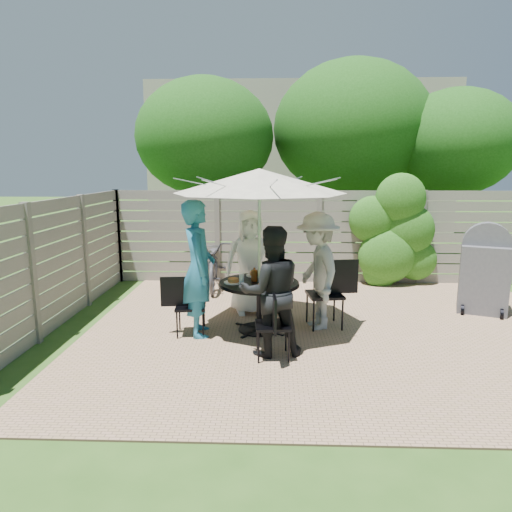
{
  "coord_description": "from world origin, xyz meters",
  "views": [
    {
      "loc": [
        -0.92,
        -5.92,
        2.27
      ],
      "look_at": [
        -1.14,
        0.4,
        1.04
      ],
      "focal_mm": 32.0,
      "sensor_mm": 36.0,
      "label": 1
    }
  ],
  "objects_px": {
    "plate_right": "(285,279)",
    "glass_front": "(270,281)",
    "bbq_grill": "(484,272)",
    "chair_front": "(273,339)",
    "person_front": "(271,292)",
    "person_left": "(199,269)",
    "plate_back": "(255,274)",
    "patio_table": "(259,297)",
    "syrup_jug": "(254,275)",
    "person_back": "(250,262)",
    "bicycle": "(215,263)",
    "glass_right": "(276,274)",
    "chair_left": "(190,318)",
    "person_right": "(317,271)",
    "plate_front": "(264,287)",
    "chair_right": "(325,307)",
    "plate_left": "(233,281)",
    "coffee_cup": "(263,274)",
    "umbrella": "(259,181)",
    "chair_back": "(249,294)",
    "glass_left": "(242,279)"
  },
  "relations": [
    {
      "from": "person_left",
      "to": "plate_back",
      "type": "bearing_deg",
      "value": -66.55
    },
    {
      "from": "umbrella",
      "to": "glass_front",
      "type": "height_order",
      "value": "umbrella"
    },
    {
      "from": "plate_right",
      "to": "bbq_grill",
      "type": "xyz_separation_m",
      "value": [
        3.15,
        0.9,
        -0.08
      ]
    },
    {
      "from": "glass_front",
      "to": "glass_right",
      "type": "height_order",
      "value": "same"
    },
    {
      "from": "person_back",
      "to": "bbq_grill",
      "type": "xyz_separation_m",
      "value": [
        3.67,
        0.16,
        -0.16
      ]
    },
    {
      "from": "chair_left",
      "to": "glass_right",
      "type": "distance_m",
      "value": 1.34
    },
    {
      "from": "person_front",
      "to": "plate_right",
      "type": "relative_size",
      "value": 6.17
    },
    {
      "from": "plate_front",
      "to": "chair_right",
      "type": "bearing_deg",
      "value": 31.86
    },
    {
      "from": "umbrella",
      "to": "chair_back",
      "type": "bearing_deg",
      "value": 101.55
    },
    {
      "from": "coffee_cup",
      "to": "bbq_grill",
      "type": "distance_m",
      "value": 3.53
    },
    {
      "from": "chair_left",
      "to": "glass_front",
      "type": "relative_size",
      "value": 5.92
    },
    {
      "from": "chair_right",
      "to": "glass_right",
      "type": "bearing_deg",
      "value": -5.6
    },
    {
      "from": "chair_front",
      "to": "person_front",
      "type": "bearing_deg",
      "value": 6.61
    },
    {
      "from": "person_front",
      "to": "bicycle",
      "type": "xyz_separation_m",
      "value": [
        -1.09,
        3.21,
        -0.32
      ]
    },
    {
      "from": "glass_front",
      "to": "bbq_grill",
      "type": "bearing_deg",
      "value": 19.79
    },
    {
      "from": "chair_front",
      "to": "plate_left",
      "type": "distance_m",
      "value": 1.14
    },
    {
      "from": "chair_back",
      "to": "plate_left",
      "type": "height_order",
      "value": "chair_back"
    },
    {
      "from": "chair_back",
      "to": "glass_front",
      "type": "height_order",
      "value": "chair_back"
    },
    {
      "from": "syrup_jug",
      "to": "bicycle",
      "type": "xyz_separation_m",
      "value": [
        -0.86,
        2.36,
        -0.32
      ]
    },
    {
      "from": "umbrella",
      "to": "plate_left",
      "type": "distance_m",
      "value": 1.4
    },
    {
      "from": "plate_left",
      "to": "umbrella",
      "type": "bearing_deg",
      "value": 11.47
    },
    {
      "from": "syrup_jug",
      "to": "plate_left",
      "type": "bearing_deg",
      "value": -159.06
    },
    {
      "from": "chair_right",
      "to": "chair_front",
      "type": "bearing_deg",
      "value": 47.75
    },
    {
      "from": "chair_back",
      "to": "chair_front",
      "type": "relative_size",
      "value": 1.05
    },
    {
      "from": "plate_right",
      "to": "glass_front",
      "type": "bearing_deg",
      "value": -123.02
    },
    {
      "from": "chair_right",
      "to": "syrup_jug",
      "type": "distance_m",
      "value": 1.14
    },
    {
      "from": "plate_right",
      "to": "chair_right",
      "type": "bearing_deg",
      "value": 11.39
    },
    {
      "from": "umbrella",
      "to": "person_front",
      "type": "relative_size",
      "value": 1.71
    },
    {
      "from": "syrup_jug",
      "to": "coffee_cup",
      "type": "xyz_separation_m",
      "value": [
        0.12,
        0.2,
        -0.02
      ]
    },
    {
      "from": "person_back",
      "to": "plate_right",
      "type": "height_order",
      "value": "person_back"
    },
    {
      "from": "person_right",
      "to": "plate_front",
      "type": "height_order",
      "value": "person_right"
    },
    {
      "from": "person_front",
      "to": "bicycle",
      "type": "distance_m",
      "value": 3.41
    },
    {
      "from": "person_front",
      "to": "glass_front",
      "type": "relative_size",
      "value": 11.45
    },
    {
      "from": "chair_front",
      "to": "coffee_cup",
      "type": "bearing_deg",
      "value": 2.48
    },
    {
      "from": "patio_table",
      "to": "syrup_jug",
      "type": "distance_m",
      "value": 0.31
    },
    {
      "from": "person_left",
      "to": "coffee_cup",
      "type": "height_order",
      "value": "person_left"
    },
    {
      "from": "plate_front",
      "to": "glass_left",
      "type": "distance_m",
      "value": 0.37
    },
    {
      "from": "person_back",
      "to": "person_right",
      "type": "bearing_deg",
      "value": -45.0
    },
    {
      "from": "person_left",
      "to": "plate_back",
      "type": "distance_m",
      "value": 0.92
    },
    {
      "from": "plate_front",
      "to": "coffee_cup",
      "type": "xyz_separation_m",
      "value": [
        -0.02,
        0.59,
        0.04
      ]
    },
    {
      "from": "glass_front",
      "to": "bbq_grill",
      "type": "height_order",
      "value": "bbq_grill"
    },
    {
      "from": "plate_front",
      "to": "glass_front",
      "type": "distance_m",
      "value": 0.15
    },
    {
      "from": "person_right",
      "to": "plate_back",
      "type": "bearing_deg",
      "value": -113.45
    },
    {
      "from": "person_right",
      "to": "plate_right",
      "type": "relative_size",
      "value": 6.44
    },
    {
      "from": "glass_right",
      "to": "chair_left",
      "type": "bearing_deg",
      "value": -163.69
    },
    {
      "from": "person_back",
      "to": "bicycle",
      "type": "relative_size",
      "value": 0.9
    },
    {
      "from": "coffee_cup",
      "to": "bbq_grill",
      "type": "relative_size",
      "value": 0.08
    },
    {
      "from": "chair_right",
      "to": "plate_left",
      "type": "bearing_deg",
      "value": 2.87
    },
    {
      "from": "plate_back",
      "to": "plate_front",
      "type": "bearing_deg",
      "value": -78.53
    },
    {
      "from": "plate_front",
      "to": "syrup_jug",
      "type": "bearing_deg",
      "value": 109.8
    }
  ]
}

